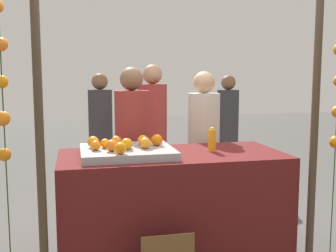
# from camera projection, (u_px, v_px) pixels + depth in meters

# --- Properties ---
(stall_counter) EXTENTS (1.77, 0.82, 0.90)m
(stall_counter) POSITION_uv_depth(u_px,v_px,m) (172.00, 208.00, 3.28)
(stall_counter) COLOR #5B1919
(stall_counter) RESTS_ON ground_plane
(orange_tray) EXTENTS (0.70, 0.61, 0.06)m
(orange_tray) POSITION_uv_depth(u_px,v_px,m) (127.00, 152.00, 3.13)
(orange_tray) COLOR #9EA0A5
(orange_tray) RESTS_ON stall_counter
(orange_0) EXTENTS (0.09, 0.09, 0.09)m
(orange_0) POSITION_uv_depth(u_px,v_px,m) (127.00, 144.00, 3.04)
(orange_0) COLOR orange
(orange_0) RESTS_ON orange_tray
(orange_1) EXTENTS (0.09, 0.09, 0.09)m
(orange_1) POSITION_uv_depth(u_px,v_px,m) (112.00, 146.00, 2.98)
(orange_1) COLOR orange
(orange_1) RESTS_ON orange_tray
(orange_2) EXTENTS (0.09, 0.09, 0.09)m
(orange_2) POSITION_uv_depth(u_px,v_px,m) (121.00, 148.00, 2.87)
(orange_2) COLOR orange
(orange_2) RESTS_ON orange_tray
(orange_3) EXTENTS (0.07, 0.07, 0.07)m
(orange_3) POSITION_uv_depth(u_px,v_px,m) (105.00, 143.00, 3.12)
(orange_3) COLOR orange
(orange_3) RESTS_ON orange_tray
(orange_4) EXTENTS (0.09, 0.09, 0.09)m
(orange_4) POSITION_uv_depth(u_px,v_px,m) (145.00, 143.00, 3.09)
(orange_4) COLOR orange
(orange_4) RESTS_ON orange_tray
(orange_5) EXTENTS (0.09, 0.09, 0.09)m
(orange_5) POSITION_uv_depth(u_px,v_px,m) (93.00, 142.00, 3.13)
(orange_5) COLOR orange
(orange_5) RESTS_ON orange_tray
(orange_6) EXTENTS (0.09, 0.09, 0.09)m
(orange_6) POSITION_uv_depth(u_px,v_px,m) (143.00, 140.00, 3.22)
(orange_6) COLOR orange
(orange_6) RESTS_ON orange_tray
(orange_7) EXTENTS (0.08, 0.08, 0.08)m
(orange_7) POSITION_uv_depth(u_px,v_px,m) (127.00, 143.00, 3.12)
(orange_7) COLOR orange
(orange_7) RESTS_ON orange_tray
(orange_8) EXTENTS (0.09, 0.09, 0.09)m
(orange_8) POSITION_uv_depth(u_px,v_px,m) (157.00, 140.00, 3.22)
(orange_8) COLOR orange
(orange_8) RESTS_ON orange_tray
(orange_9) EXTENTS (0.08, 0.08, 0.08)m
(orange_9) POSITION_uv_depth(u_px,v_px,m) (116.00, 141.00, 3.23)
(orange_9) COLOR orange
(orange_9) RESTS_ON orange_tray
(orange_10) EXTENTS (0.07, 0.07, 0.07)m
(orange_10) POSITION_uv_depth(u_px,v_px,m) (96.00, 145.00, 3.02)
(orange_10) COLOR orange
(orange_10) RESTS_ON orange_tray
(juice_bottle) EXTENTS (0.06, 0.06, 0.19)m
(juice_bottle) POSITION_uv_depth(u_px,v_px,m) (212.00, 140.00, 3.31)
(juice_bottle) COLOR orange
(juice_bottle) RESTS_ON stall_counter
(vendor_left) EXTENTS (0.32, 0.32, 1.59)m
(vendor_left) POSITION_uv_depth(u_px,v_px,m) (132.00, 159.00, 3.81)
(vendor_left) COLOR maroon
(vendor_left) RESTS_ON ground_plane
(vendor_right) EXTENTS (0.31, 0.31, 1.56)m
(vendor_right) POSITION_uv_depth(u_px,v_px,m) (203.00, 156.00, 4.01)
(vendor_right) COLOR beige
(vendor_right) RESTS_ON ground_plane
(crowd_person_0) EXTENTS (0.33, 0.33, 1.64)m
(crowd_person_0) POSITION_uv_depth(u_px,v_px,m) (153.00, 141.00, 4.71)
(crowd_person_0) COLOR maroon
(crowd_person_0) RESTS_ON ground_plane
(crowd_person_1) EXTENTS (0.30, 0.30, 1.52)m
(crowd_person_1) POSITION_uv_depth(u_px,v_px,m) (227.00, 133.00, 5.80)
(crowd_person_1) COLOR #333338
(crowd_person_1) RESTS_ON ground_plane
(crowd_person_2) EXTENTS (0.31, 0.31, 1.54)m
(crowd_person_2) POSITION_uv_depth(u_px,v_px,m) (101.00, 137.00, 5.31)
(crowd_person_2) COLOR #333338
(crowd_person_2) RESTS_ON ground_plane
(canopy_post_left) EXTENTS (0.06, 0.06, 2.22)m
(canopy_post_left) POSITION_uv_depth(u_px,v_px,m) (40.00, 140.00, 2.55)
(canopy_post_left) COLOR #473828
(canopy_post_left) RESTS_ON ground_plane
(canopy_post_right) EXTENTS (0.06, 0.06, 2.22)m
(canopy_post_right) POSITION_uv_depth(u_px,v_px,m) (314.00, 131.00, 2.98)
(canopy_post_right) COLOR #473828
(canopy_post_right) RESTS_ON ground_plane
(garland_strand_left) EXTENTS (0.10, 0.10, 2.02)m
(garland_strand_left) POSITION_uv_depth(u_px,v_px,m) (1.00, 88.00, 2.46)
(garland_strand_left) COLOR #2D4C23
(garland_strand_left) RESTS_ON ground_plane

